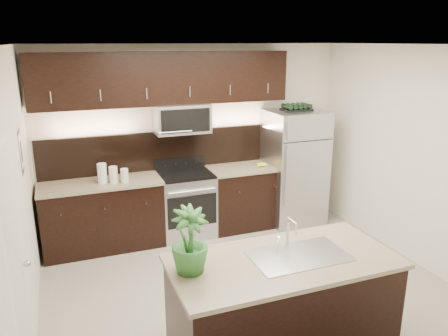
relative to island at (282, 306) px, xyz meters
The scene contains 12 objects.
ground 1.16m from the island, 81.34° to the left, with size 4.50×4.50×0.00m, color gray.
room_walls 1.59m from the island, 87.23° to the left, with size 4.52×4.02×2.71m.
counter_run 2.76m from the island, 96.15° to the left, with size 3.51×0.65×0.94m.
upper_fixtures 3.35m from the island, 95.32° to the left, with size 3.49×0.40×1.66m.
island is the anchor object (origin of this frame).
sink_faucet 0.51m from the island, ahead, with size 0.84×0.50×0.28m.
refrigerator 3.16m from the island, 58.77° to the left, with size 0.84×0.76×1.74m, color #B2B2B7.
wine_rack 3.40m from the island, 58.77° to the left, with size 0.43×0.27×0.10m.
plant 1.10m from the island, behind, with size 0.31×0.31×0.55m, color #285D25.
canisters 2.95m from the island, 112.88° to the left, with size 0.38×0.19×0.26m.
french_press 3.06m from the island, 63.70° to the left, with size 0.09×0.09×0.27m.
bananas 2.89m from the island, 69.05° to the left, with size 0.17×0.13×0.05m, color yellow.
Camera 1 is at (-1.84, -4.02, 2.74)m, focal length 35.00 mm.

